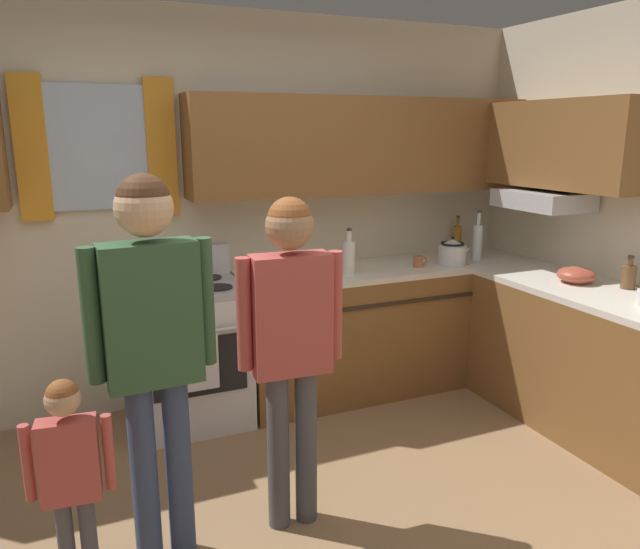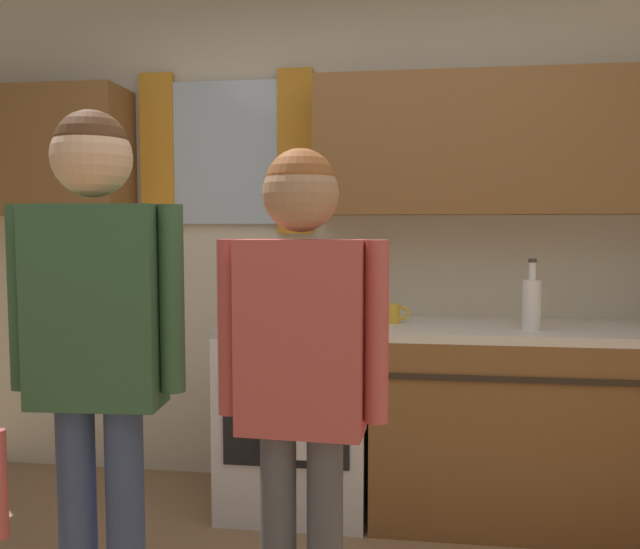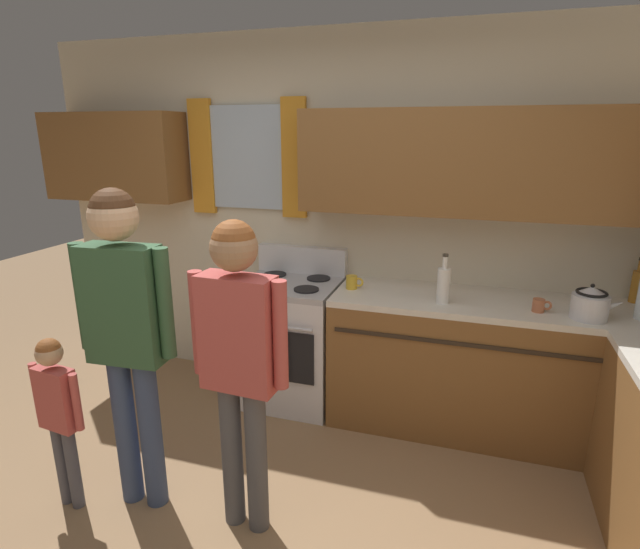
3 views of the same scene
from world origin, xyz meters
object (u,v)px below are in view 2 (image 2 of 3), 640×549
Objects in this scene: stove_oven at (298,409)px; bottle_milk_white at (532,303)px; adult_holding_child at (96,328)px; adult_in_plaid at (301,358)px; mug_mustard_yellow at (393,314)px.

stove_oven is 3.51× the size of bottle_milk_white.
adult_holding_child is 0.60m from adult_in_plaid.
adult_in_plaid is at bearing -100.58° from mug_mustard_yellow.
adult_holding_child is (-0.38, -1.26, 0.59)m from stove_oven.
adult_holding_child is at bearing -141.73° from bottle_milk_white.
adult_holding_child is at bearing -123.66° from mug_mustard_yellow.
stove_oven is 1.20m from bottle_milk_white.
bottle_milk_white reaches higher than stove_oven.
adult_holding_child reaches higher than stove_oven.
mug_mustard_yellow is (0.46, -0.02, 0.48)m from stove_oven.
adult_holding_child reaches higher than bottle_milk_white.
mug_mustard_yellow is 1.26m from adult_in_plaid.
bottle_milk_white is 0.19× the size of adult_holding_child.
adult_in_plaid reaches higher than stove_oven.
bottle_milk_white is 0.20× the size of adult_in_plaid.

